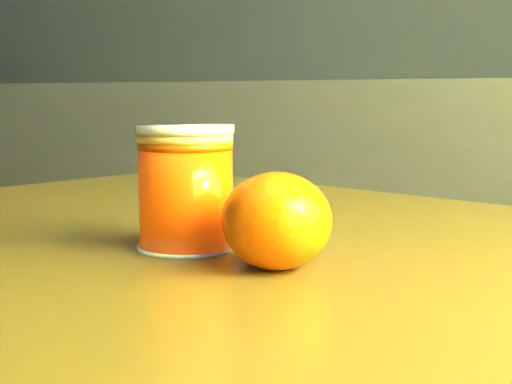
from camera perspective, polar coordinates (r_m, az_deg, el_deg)
The scene contains 4 objects.
kitchen_counter at distance 2.21m, azimuth -1.04°, elevation -3.06°, with size 3.15×0.60×0.90m, color #545559.
juice_glass at distance 0.51m, azimuth -5.63°, elevation 0.32°, with size 0.07×0.07×0.09m.
orange_front at distance 0.45m, azimuth 1.66°, elevation -2.31°, with size 0.07×0.07×0.06m, color #FF5D05.
orange_back at distance 0.47m, azimuth 1.72°, elevation -2.72°, with size 0.06×0.06×0.05m, color #FF5D05.
Camera 1 is at (1.17, -0.37, 0.87)m, focal length 50.00 mm.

